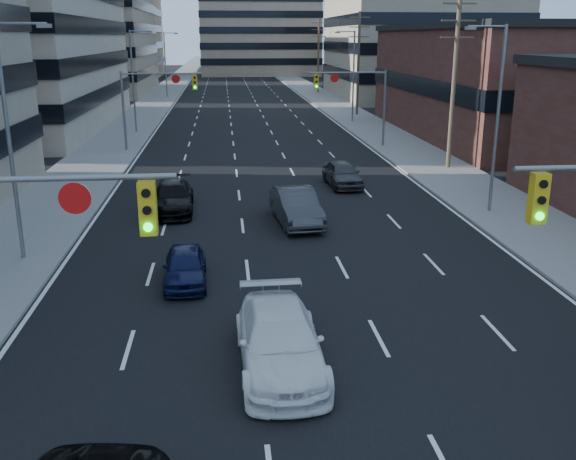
{
  "coord_description": "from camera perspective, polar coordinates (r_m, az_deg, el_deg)",
  "views": [
    {
      "loc": [
        -2.53,
        -4.67,
        8.46
      ],
      "look_at": [
        -0.48,
        15.91,
        2.2
      ],
      "focal_mm": 40.0,
      "sensor_mm": 36.0,
      "label": 1
    }
  ],
  "objects": [
    {
      "name": "sedan_blue",
      "position": [
        23.09,
        -9.14,
        -3.2
      ],
      "size": [
        1.61,
        3.76,
        1.27
      ],
      "primitive_type": "imported",
      "rotation": [
        0.0,
        0.0,
        0.03
      ],
      "color": "#0D1237",
      "rests_on": "ground"
    },
    {
      "name": "signal_far_right",
      "position": [
        50.88,
        6.03,
        12.06
      ],
      "size": [
        6.09,
        0.33,
        6.0
      ],
      "color": "slate",
      "rests_on": "ground"
    },
    {
      "name": "office_left_far",
      "position": [
        106.85,
        -18.0,
        15.82
      ],
      "size": [
        20.0,
        30.0,
        16.0
      ],
      "primitive_type": "cube",
      "color": "gray",
      "rests_on": "ground"
    },
    {
      "name": "utility_pole_distant",
      "position": [
        101.78,
        2.72,
        15.32
      ],
      "size": [
        2.2,
        0.28,
        11.0
      ],
      "color": "#4C3D2D",
      "rests_on": "ground"
    },
    {
      "name": "signal_far_left",
      "position": [
        50.11,
        -11.83,
        11.74
      ],
      "size": [
        6.09,
        0.33,
        6.0
      ],
      "color": "slate",
      "rests_on": "ground"
    },
    {
      "name": "sidewalk_left",
      "position": [
        135.23,
        -9.75,
        13.06
      ],
      "size": [
        5.0,
        300.0,
        0.15
      ],
      "primitive_type": "cube",
      "color": "slate",
      "rests_on": "ground"
    },
    {
      "name": "white_van",
      "position": [
        17.12,
        -0.74,
        -9.84
      ],
      "size": [
        2.29,
        5.4,
        1.55
      ],
      "primitive_type": "imported",
      "rotation": [
        0.0,
        0.0,
        0.02
      ],
      "color": "white",
      "rests_on": "ground"
    },
    {
      "name": "sedan_grey_right",
      "position": [
        37.8,
        4.86,
        5.0
      ],
      "size": [
        2.03,
        4.47,
        1.49
      ],
      "primitive_type": "imported",
      "rotation": [
        0.0,
        0.0,
        0.06
      ],
      "color": "#37383A",
      "rests_on": "ground"
    },
    {
      "name": "sedan_black_far",
      "position": [
        32.57,
        -10.25,
        2.85
      ],
      "size": [
        2.2,
        5.14,
        1.48
      ],
      "primitive_type": "imported",
      "rotation": [
        0.0,
        0.0,
        0.03
      ],
      "color": "black",
      "rests_on": "ground"
    },
    {
      "name": "streetlight_left_mid",
      "position": [
        60.28,
        -13.5,
        13.16
      ],
      "size": [
        2.03,
        0.22,
        9.0
      ],
      "color": "slate",
      "rests_on": "ground"
    },
    {
      "name": "utility_pole_midblock",
      "position": [
        72.24,
        6.27,
        14.62
      ],
      "size": [
        2.2,
        0.28,
        11.0
      ],
      "color": "#4C3D2D",
      "rests_on": "ground"
    },
    {
      "name": "storefront_right_mid",
      "position": [
        60.9,
        20.62,
        12.07
      ],
      "size": [
        20.0,
        30.0,
        9.0
      ],
      "primitive_type": "cube",
      "color": "#472119",
      "rests_on": "ground"
    },
    {
      "name": "streetlight_left_far",
      "position": [
        95.05,
        -10.76,
        14.51
      ],
      "size": [
        2.03,
        0.22,
        9.0
      ],
      "color": "slate",
      "rests_on": "ground"
    },
    {
      "name": "utility_pole_block",
      "position": [
        43.34,
        14.55,
        12.77
      ],
      "size": [
        2.2,
        0.28,
        11.0
      ],
      "color": "#4C3D2D",
      "rests_on": "ground"
    },
    {
      "name": "streetlight_left_near",
      "position": [
        26.1,
        -23.29,
        7.98
      ],
      "size": [
        2.03,
        0.22,
        9.0
      ],
      "color": "slate",
      "rests_on": "ground"
    },
    {
      "name": "bg_block_right",
      "position": [
        139.05,
        9.02,
        15.64
      ],
      "size": [
        22.0,
        22.0,
        12.0
      ],
      "primitive_type": "cube",
      "color": "gray",
      "rests_on": "ground"
    },
    {
      "name": "road_surface",
      "position": [
        134.96,
        -4.74,
        13.2
      ],
      "size": [
        18.0,
        300.0,
        0.02
      ],
      "primitive_type": "cube",
      "color": "black",
      "rests_on": "ground"
    },
    {
      "name": "bg_block_left",
      "position": [
        146.9,
        -16.4,
        16.8
      ],
      "size": [
        24.0,
        24.0,
        20.0
      ],
      "primitive_type": "cube",
      "color": "#ADA089",
      "rests_on": "ground"
    },
    {
      "name": "streetlight_right_near",
      "position": [
        32.52,
        17.93,
        10.03
      ],
      "size": [
        2.03,
        0.22,
        9.0
      ],
      "color": "slate",
      "rests_on": "ground"
    },
    {
      "name": "office_right_far",
      "position": [
        96.68,
        11.27,
        15.67
      ],
      "size": [
        22.0,
        28.0,
        14.0
      ],
      "primitive_type": "cube",
      "color": "gray",
      "rests_on": "ground"
    },
    {
      "name": "sidewalk_right",
      "position": [
        135.66,
        0.25,
        13.3
      ],
      "size": [
        5.0,
        300.0,
        0.15
      ],
      "primitive_type": "cube",
      "color": "slate",
      "rests_on": "ground"
    },
    {
      "name": "sedan_grey_center",
      "position": [
        30.02,
        0.72,
        2.1
      ],
      "size": [
        2.25,
        5.15,
        1.65
      ],
      "primitive_type": "imported",
      "rotation": [
        0.0,
        0.0,
        0.1
      ],
      "color": "#363638",
      "rests_on": "ground"
    },
    {
      "name": "streetlight_right_far",
      "position": [
        66.03,
        5.71,
        13.81
      ],
      "size": [
        2.03,
        0.22,
        9.0
      ],
      "color": "slate",
      "rests_on": "ground"
    }
  ]
}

